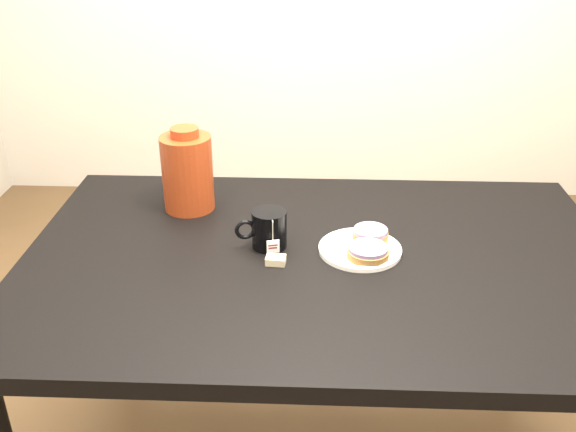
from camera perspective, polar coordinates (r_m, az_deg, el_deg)
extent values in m
cube|color=black|center=(1.52, 2.86, -4.17)|extent=(1.40, 0.90, 0.04)
cylinder|color=black|center=(2.14, -14.92, -6.87)|extent=(0.06, 0.06, 0.71)
cylinder|color=black|center=(2.15, 20.02, -7.48)|extent=(0.06, 0.06, 0.71)
cylinder|color=white|center=(1.53, 6.42, -2.97)|extent=(0.20, 0.20, 0.01)
torus|color=white|center=(1.53, 6.43, -2.80)|extent=(0.19, 0.19, 0.01)
cylinder|color=brown|center=(1.56, 7.33, -1.73)|extent=(0.12, 0.12, 0.02)
cylinder|color=gray|center=(1.56, 7.36, -1.30)|extent=(0.11, 0.11, 0.01)
cylinder|color=brown|center=(1.49, 7.11, -3.32)|extent=(0.11, 0.11, 0.02)
cylinder|color=gray|center=(1.48, 7.14, -2.87)|extent=(0.10, 0.10, 0.01)
cylinder|color=black|center=(1.52, -1.67, -1.16)|extent=(0.10, 0.10, 0.09)
cylinder|color=black|center=(1.51, -1.69, 0.13)|extent=(0.07, 0.07, 0.00)
torus|color=black|center=(1.51, -3.82, -1.21)|extent=(0.05, 0.02, 0.05)
cylinder|color=beige|center=(1.47, -1.37, -1.27)|extent=(0.00, 0.00, 0.05)
cube|color=white|center=(1.50, -1.35, -2.70)|extent=(0.03, 0.01, 0.03)
cube|color=#C6B793|center=(1.47, -1.10, -3.94)|extent=(0.05, 0.04, 0.02)
cylinder|color=#601C0C|center=(1.71, -8.92, 3.79)|extent=(0.17, 0.17, 0.20)
cylinder|color=#601C0C|center=(1.67, -9.19, 7.35)|extent=(0.07, 0.07, 0.02)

